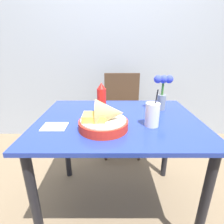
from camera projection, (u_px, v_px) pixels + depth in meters
ground_plane at (118, 204)px, 1.38m from camera, size 12.00×12.00×0.00m
wall_window at (116, 35)px, 2.08m from camera, size 7.00×0.06×2.60m
dining_table at (119, 133)px, 1.16m from camera, size 1.03×0.79×0.73m
chair_far_window at (122, 107)px, 2.00m from camera, size 0.40×0.40×0.89m
food_basket at (106, 119)px, 0.96m from camera, size 0.27×0.27×0.17m
ketchup_bottle at (102, 99)px, 1.15m from camera, size 0.06×0.06×0.22m
drink_cup at (153, 115)px, 1.00m from camera, size 0.08×0.08×0.22m
flower_vase at (163, 90)px, 1.23m from camera, size 0.13×0.06×0.25m
napkin at (55, 126)px, 1.00m from camera, size 0.14×0.11×0.01m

